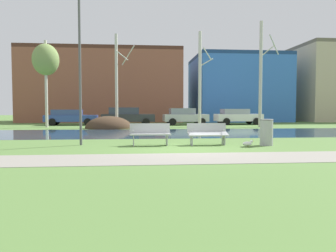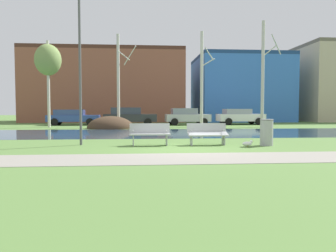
{
  "view_description": "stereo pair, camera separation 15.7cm",
  "coord_description": "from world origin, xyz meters",
  "views": [
    {
      "loc": [
        -1.63,
        -11.56,
        1.43
      ],
      "look_at": [
        -0.37,
        1.94,
        0.73
      ],
      "focal_mm": 34.49,
      "sensor_mm": 36.0,
      "label": 1
    },
    {
      "loc": [
        -1.47,
        -11.57,
        1.43
      ],
      "look_at": [
        -0.37,
        1.94,
        0.73
      ],
      "focal_mm": 34.49,
      "sensor_mm": 36.0,
      "label": 2
    }
  ],
  "objects": [
    {
      "name": "ground_plane",
      "position": [
        0.0,
        10.0,
        0.0
      ],
      "size": [
        120.0,
        120.0,
        0.0
      ],
      "primitive_type": "plane",
      "color": "#517538"
    },
    {
      "name": "paved_path_strip",
      "position": [
        0.0,
        -2.32,
        0.01
      ],
      "size": [
        60.0,
        2.14,
        0.01
      ],
      "primitive_type": "cube",
      "color": "gray",
      "rests_on": "ground"
    },
    {
      "name": "river_band",
      "position": [
        0.0,
        7.75,
        0.0
      ],
      "size": [
        80.0,
        7.49,
        0.01
      ],
      "primitive_type": "cube",
      "color": "#284256",
      "rests_on": "ground"
    },
    {
      "name": "soil_mound",
      "position": [
        -3.8,
        12.82,
        0.0
      ],
      "size": [
        3.52,
        2.84,
        1.85
      ],
      "primitive_type": "ellipsoid",
      "color": "#423021",
      "rests_on": "ground"
    },
    {
      "name": "bench_left",
      "position": [
        -1.15,
        1.14,
        0.47
      ],
      "size": [
        1.6,
        0.57,
        0.87
      ],
      "color": "#9EA0A3",
      "rests_on": "ground"
    },
    {
      "name": "bench_right",
      "position": [
        1.15,
        1.14,
        0.47
      ],
      "size": [
        1.6,
        0.57,
        0.87
      ],
      "color": "#9EA0A3",
      "rests_on": "ground"
    },
    {
      "name": "trash_bin",
      "position": [
        3.44,
        0.75,
        0.54
      ],
      "size": [
        0.53,
        0.53,
        1.04
      ],
      "color": "#999B9E",
      "rests_on": "ground"
    },
    {
      "name": "seagull",
      "position": [
        2.54,
        0.34,
        0.13
      ],
      "size": [
        0.45,
        0.17,
        0.26
      ],
      "color": "white",
      "rests_on": "ground"
    },
    {
      "name": "streetlamp",
      "position": [
        -3.9,
        1.54,
        4.06
      ],
      "size": [
        0.32,
        0.32,
        6.21
      ],
      "color": "#4C4C51",
      "rests_on": "ground"
    },
    {
      "name": "birch_far_left",
      "position": [
        -8.82,
        14.75,
        5.27
      ],
      "size": [
        2.05,
        2.05,
        6.83
      ],
      "color": "beige",
      "rests_on": "ground"
    },
    {
      "name": "birch_left",
      "position": [
        -3.25,
        14.04,
        3.75
      ],
      "size": [
        1.55,
        2.31,
        7.28
      ],
      "color": "beige",
      "rests_on": "ground"
    },
    {
      "name": "birch_center_left",
      "position": [
        3.42,
        14.42,
        3.93
      ],
      "size": [
        1.18,
        2.01,
        7.71
      ],
      "color": "beige",
      "rests_on": "ground"
    },
    {
      "name": "birch_center",
      "position": [
        8.24,
        13.67,
        4.33
      ],
      "size": [
        1.55,
        2.48,
        8.46
      ],
      "color": "beige",
      "rests_on": "ground"
    },
    {
      "name": "parked_van_nearest_blue",
      "position": [
        -7.7,
        18.2,
        0.75
      ],
      "size": [
        4.65,
        2.18,
        1.4
      ],
      "color": "#2D4793",
      "rests_on": "ground"
    },
    {
      "name": "parked_sedan_second_dark",
      "position": [
        -2.61,
        17.62,
        0.83
      ],
      "size": [
        4.76,
        2.13,
        1.59
      ],
      "color": "#282B30",
      "rests_on": "ground"
    },
    {
      "name": "parked_hatch_third_silver",
      "position": [
        2.62,
        17.63,
        0.8
      ],
      "size": [
        4.09,
        2.16,
        1.53
      ],
      "color": "#B2B5BC",
      "rests_on": "ground"
    },
    {
      "name": "parked_wagon_fourth_white",
      "position": [
        7.67,
        17.93,
        0.78
      ],
      "size": [
        4.37,
        2.09,
        1.47
      ],
      "color": "silver",
      "rests_on": "ground"
    },
    {
      "name": "building_brick_low",
      "position": [
        -5.6,
        27.65,
        4.11
      ],
      "size": [
        17.75,
        9.25,
        8.22
      ],
      "color": "brown",
      "rests_on": "ground"
    },
    {
      "name": "building_blue_store",
      "position": [
        10.44,
        27.18,
        3.9
      ],
      "size": [
        10.44,
        9.61,
        7.79
      ],
      "color": "#3870C6",
      "rests_on": "ground"
    }
  ]
}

